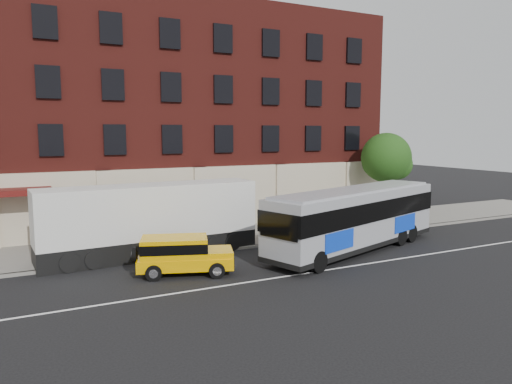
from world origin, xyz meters
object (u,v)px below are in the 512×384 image
yellow_suv (181,253)px  street_tree (387,160)px  city_bus (355,217)px  shipping_container (150,221)px  sign_pole (71,238)px

yellow_suv → street_tree: bearing=20.3°
city_bus → shipping_container: size_ratio=1.11×
street_tree → city_bus: (-7.93, -6.56, -2.54)m
shipping_container → street_tree: bearing=8.4°
sign_pole → city_bus: city_bus is taller
sign_pole → yellow_suv: bearing=-36.8°
sign_pole → shipping_container: shipping_container is taller
street_tree → yellow_suv: 19.22m
city_bus → yellow_suv: 9.85m
yellow_suv → sign_pole: bearing=143.2°
city_bus → yellow_suv: (-9.81, 0.01, -0.88)m
sign_pole → shipping_container: 4.02m
yellow_suv → shipping_container: 3.98m
street_tree → yellow_suv: bearing=-159.7°
city_bus → shipping_container: shipping_container is taller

